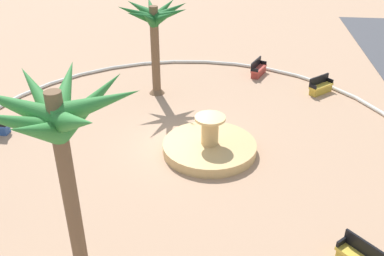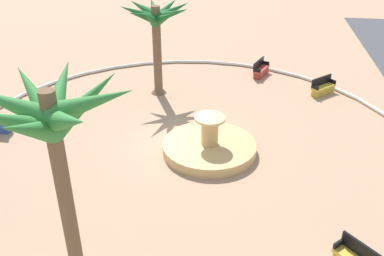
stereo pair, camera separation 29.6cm
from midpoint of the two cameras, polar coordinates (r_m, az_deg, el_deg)
The scene contains 7 objects.
ground_plane at distance 19.93m, azimuth -0.53°, elevation -2.27°, with size 80.00×80.00×0.00m, color tan.
plaza_curb at distance 19.88m, azimuth -0.54°, elevation -2.02°, with size 21.68×21.68×0.20m, color silver.
fountain at distance 19.31m, azimuth 2.75°, elevation -2.47°, with size 4.20×4.20×1.77m.
palm_tree_near_fountain at distance 23.76m, azimuth -4.38°, elevation 13.62°, with size 3.87×3.95×5.26m.
palm_tree_by_curb at distance 10.23m, azimuth -17.03°, elevation -0.93°, with size 3.78×3.92×6.87m.
bench_north at distance 25.97m, azimuth 17.23°, elevation 5.03°, with size 1.46×1.51×1.00m.
bench_southeast at distance 27.74m, azimuth 9.39°, elevation 7.52°, with size 1.67×1.05×1.00m.
Camera 2 is at (16.83, 2.55, 10.38)m, focal length 40.35 mm.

